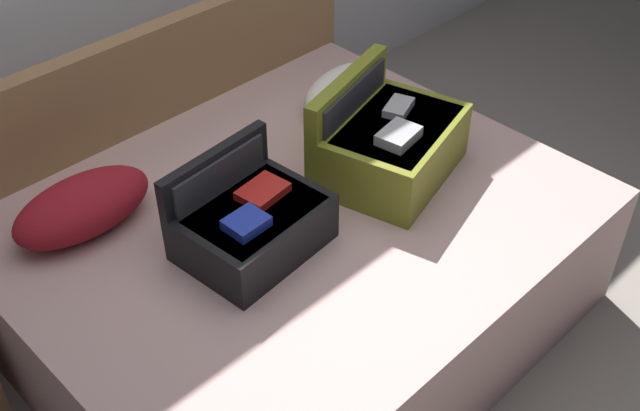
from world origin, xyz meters
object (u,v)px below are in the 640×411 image
Objects in this scene: hard_case_medium at (251,222)px; pillow_near_headboard at (345,91)px; bed at (298,268)px; hard_case_large at (389,143)px; pillow_center_head at (83,206)px.

hard_case_medium is 1.13× the size of pillow_near_headboard.
hard_case_medium is at bearing -172.70° from bed.
hard_case_medium is (-0.63, 0.04, -0.03)m from hard_case_large.
hard_case_medium reaches higher than pillow_center_head.
hard_case_large reaches higher than bed.
pillow_near_headboard is (0.61, 0.35, 0.36)m from bed.
hard_case_large reaches higher than pillow_near_headboard.
bed is 0.58m from hard_case_large.
pillow_near_headboard is at bearing -4.57° from pillow_center_head.
hard_case_medium reaches higher than pillow_near_headboard.
bed is 0.80m from pillow_near_headboard.
pillow_near_headboard is 0.87× the size of pillow_center_head.
pillow_center_head is at bearing 141.91° from bed.
hard_case_large is 1.11m from pillow_center_head.
hard_case_large is 0.64m from hard_case_medium.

